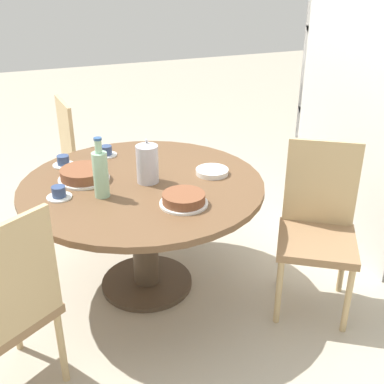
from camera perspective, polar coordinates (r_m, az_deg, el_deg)
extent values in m
plane|color=#B2A893|center=(3.07, -5.33, -10.80)|extent=(14.00, 14.00, 0.00)
cylinder|color=#473828|center=(3.06, -5.34, -10.57)|extent=(0.56, 0.56, 0.03)
cylinder|color=#473828|center=(2.88, -5.61, -5.23)|extent=(0.15, 0.15, 0.63)
cylinder|color=brown|center=(2.72, -5.91, 0.84)|extent=(1.37, 1.37, 0.04)
cylinder|color=tan|center=(2.70, 10.24, -11.53)|extent=(0.03, 0.03, 0.41)
cylinder|color=tan|center=(2.73, 17.96, -12.11)|extent=(0.03, 0.03, 0.41)
cylinder|color=tan|center=(3.00, 10.56, -7.42)|extent=(0.03, 0.03, 0.41)
cylinder|color=tan|center=(3.02, 17.44, -7.98)|extent=(0.03, 0.03, 0.41)
cube|color=#93704C|center=(2.73, 14.57, -5.80)|extent=(0.58, 0.58, 0.04)
cube|color=tan|center=(2.78, 15.09, 1.06)|extent=(0.24, 0.35, 0.50)
cylinder|color=tan|center=(3.67, -7.46, -0.67)|extent=(0.03, 0.03, 0.41)
cylinder|color=tan|center=(3.98, -9.20, 1.40)|extent=(0.03, 0.03, 0.41)
cylinder|color=tan|center=(3.58, -12.88, -1.79)|extent=(0.03, 0.03, 0.41)
cylinder|color=tan|center=(3.90, -14.22, 0.41)|extent=(0.03, 0.03, 0.41)
cube|color=#93704C|center=(3.69, -11.23, 3.05)|extent=(0.45, 0.45, 0.04)
cube|color=tan|center=(3.55, -14.67, 6.50)|extent=(0.40, 0.06, 0.50)
cylinder|color=tan|center=(2.66, -20.35, -13.70)|extent=(0.03, 0.03, 0.41)
cylinder|color=tan|center=(2.42, -15.19, -17.32)|extent=(0.03, 0.03, 0.41)
cube|color=tan|center=(2.03, -20.41, -9.67)|extent=(0.23, 0.35, 0.50)
cube|color=silver|center=(3.76, 14.41, 10.00)|extent=(0.04, 0.28, 1.70)
cube|color=silver|center=(3.29, 17.80, 7.34)|extent=(1.09, 0.02, 1.70)
cube|color=silver|center=(3.70, 17.67, -4.81)|extent=(1.01, 0.27, 0.04)
cube|color=silver|center=(3.55, 18.36, -0.31)|extent=(1.01, 0.27, 0.04)
cube|color=silver|center=(3.42, 19.14, 4.82)|extent=(1.01, 0.27, 0.04)
cube|color=silver|center=(3.32, 19.99, 10.30)|extent=(1.01, 0.27, 0.04)
cube|color=silver|center=(3.26, 20.92, 16.06)|extent=(1.01, 0.27, 0.04)
cube|color=#703384|center=(3.45, 20.57, -5.11)|extent=(0.46, 0.21, 0.22)
cube|color=#234793|center=(3.82, 15.23, -1.35)|extent=(0.46, 0.21, 0.21)
cube|color=#703384|center=(3.31, 21.41, -0.26)|extent=(0.47, 0.21, 0.22)
cube|color=#234793|center=(3.68, 15.84, 3.36)|extent=(0.47, 0.21, 0.24)
cube|color=#B72D28|center=(3.58, 16.38, 8.51)|extent=(0.44, 0.21, 0.25)
cube|color=#703384|center=(3.51, 16.97, 13.67)|extent=(0.42, 0.21, 0.23)
cube|color=orange|center=(3.44, 17.91, 19.04)|extent=(0.46, 0.21, 0.21)
cylinder|color=silver|center=(2.67, -5.31, 3.33)|extent=(0.12, 0.12, 0.21)
cone|color=silver|center=(2.63, -5.41, 5.68)|extent=(0.11, 0.11, 0.02)
sphere|color=silver|center=(2.62, -5.43, 6.08)|extent=(0.02, 0.02, 0.02)
cylinder|color=#99C6A3|center=(2.53, -10.76, 2.01)|extent=(0.08, 0.08, 0.24)
cylinder|color=#99C6A3|center=(2.47, -11.05, 5.32)|extent=(0.04, 0.04, 0.07)
cylinder|color=#2D5184|center=(2.46, -11.13, 6.20)|extent=(0.04, 0.04, 0.01)
cylinder|color=white|center=(2.79, -12.67, 1.53)|extent=(0.29, 0.29, 0.01)
cylinder|color=brown|center=(2.78, -12.74, 2.18)|extent=(0.26, 0.26, 0.06)
cylinder|color=white|center=(2.45, -0.98, -1.36)|extent=(0.25, 0.25, 0.01)
cylinder|color=brown|center=(2.43, -0.99, -0.72)|extent=(0.22, 0.22, 0.05)
cylinder|color=silver|center=(2.61, -15.44, -0.58)|extent=(0.13, 0.13, 0.01)
cylinder|color=#334775|center=(2.60, -15.52, 0.06)|extent=(0.07, 0.07, 0.06)
cylinder|color=silver|center=(3.02, -14.95, 3.11)|extent=(0.13, 0.13, 0.01)
cylinder|color=#334775|center=(3.01, -15.02, 3.68)|extent=(0.07, 0.07, 0.06)
cylinder|color=silver|center=(3.12, -10.09, 4.35)|extent=(0.13, 0.13, 0.01)
cylinder|color=#334775|center=(3.11, -10.13, 4.90)|extent=(0.07, 0.07, 0.06)
cylinder|color=white|center=(2.80, 2.39, 2.26)|extent=(0.19, 0.19, 0.01)
cylinder|color=white|center=(2.80, 2.40, 2.44)|extent=(0.19, 0.19, 0.01)
cylinder|color=white|center=(2.80, 2.40, 2.63)|extent=(0.19, 0.19, 0.01)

